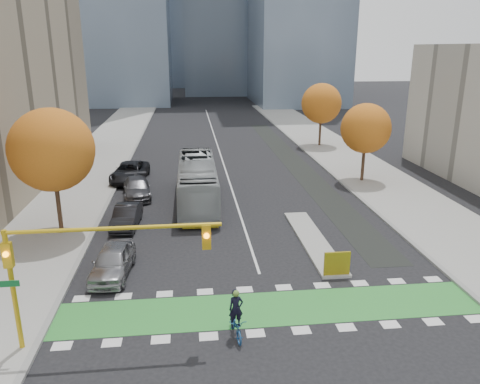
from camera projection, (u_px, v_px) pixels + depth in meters
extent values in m
plane|color=black|center=(277.00, 327.00, 20.44)|extent=(300.00, 300.00, 0.00)
cube|color=gray|center=(68.00, 197.00, 37.98)|extent=(7.00, 120.00, 0.15)
cube|color=gray|center=(386.00, 186.00, 40.84)|extent=(7.00, 120.00, 0.15)
cube|color=gray|center=(112.00, 195.00, 38.35)|extent=(0.30, 120.00, 0.16)
cube|color=gray|center=(348.00, 188.00, 40.47)|extent=(0.30, 120.00, 0.16)
cube|color=#2C8631|center=(271.00, 308.00, 21.87)|extent=(20.00, 3.00, 0.01)
cube|color=silver|center=(217.00, 145.00, 58.42)|extent=(0.15, 70.00, 0.01)
cube|color=black|center=(294.00, 162.00, 49.72)|extent=(2.50, 50.00, 0.01)
cube|color=gray|center=(313.00, 240.00, 29.39)|extent=(1.60, 10.00, 0.16)
cube|color=yellow|center=(337.00, 263.00, 24.62)|extent=(1.40, 0.12, 1.30)
cylinder|color=#332114|center=(58.00, 196.00, 29.79)|extent=(0.28, 0.28, 5.25)
sphere|color=#A96314|center=(52.00, 150.00, 28.90)|extent=(5.20, 5.20, 5.20)
cylinder|color=#332114|center=(363.00, 157.00, 41.93)|extent=(0.28, 0.28, 4.55)
sphere|color=#A96314|center=(366.00, 128.00, 41.16)|extent=(4.40, 4.40, 4.40)
cylinder|color=#332114|center=(320.00, 127.00, 57.12)|extent=(0.28, 0.28, 4.90)
sphere|color=#A96314|center=(321.00, 103.00, 56.29)|extent=(4.80, 4.80, 4.80)
cylinder|color=#BF9914|center=(14.00, 293.00, 18.09)|extent=(0.20, 0.20, 5.20)
cylinder|color=#BF9914|center=(114.00, 228.00, 17.77)|extent=(8.20, 0.16, 0.16)
cube|color=#BF9914|center=(8.00, 255.00, 17.62)|extent=(0.35, 0.28, 1.00)
sphere|color=orange|center=(5.00, 255.00, 17.42)|extent=(0.22, 0.22, 0.22)
cube|color=#BF9914|center=(206.00, 237.00, 18.29)|extent=(0.35, 0.28, 1.00)
sphere|color=orange|center=(207.00, 236.00, 18.09)|extent=(0.22, 0.22, 0.22)
cube|color=#0C5926|center=(8.00, 284.00, 17.53)|extent=(0.85, 0.04, 0.25)
imported|color=navy|center=(236.00, 326.00, 19.63)|extent=(0.89, 1.95, 0.99)
imported|color=black|center=(236.00, 308.00, 19.38)|extent=(0.66, 0.48, 1.67)
sphere|color=#597F2D|center=(236.00, 294.00, 19.18)|extent=(0.28, 0.28, 0.28)
imported|color=#999EA0|center=(197.00, 182.00, 36.29)|extent=(2.95, 12.26, 3.41)
imported|color=gray|center=(113.00, 261.00, 24.89)|extent=(2.26, 4.82, 1.60)
imported|color=black|center=(127.00, 216.00, 31.69)|extent=(1.84, 4.53, 1.46)
imported|color=#4A494E|center=(137.00, 188.00, 38.01)|extent=(2.76, 5.44, 1.51)
imported|color=black|center=(130.00, 172.00, 42.62)|extent=(3.39, 6.26, 1.67)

